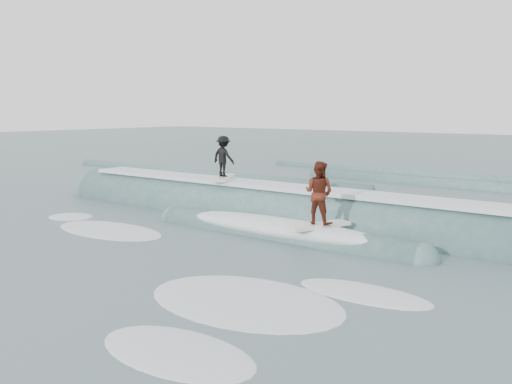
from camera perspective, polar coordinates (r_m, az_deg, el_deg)
The scene contains 6 objects.
ground at distance 16.04m, azimuth -10.50°, elevation -5.86°, with size 160.00×160.00×0.00m, color #3F565C.
breaking_wave at distance 19.91m, azimuth 1.79°, elevation -2.83°, with size 22.00×3.98×2.40m.
surfer_black at distance 21.37m, azimuth -3.27°, elevation 3.35°, with size 1.46×2.01×1.62m.
surfer_red at distance 16.44m, azimuth 6.30°, elevation -0.37°, with size 1.24×2.06×1.92m.
whitewater at distance 13.83m, azimuth -10.10°, elevation -8.15°, with size 14.66×8.16×0.10m.
far_swells at distance 31.20m, azimuth 12.19°, elevation 0.99°, with size 38.23×8.65×0.80m.
Camera 1 is at (11.63, -10.33, 3.90)m, focal length 40.00 mm.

